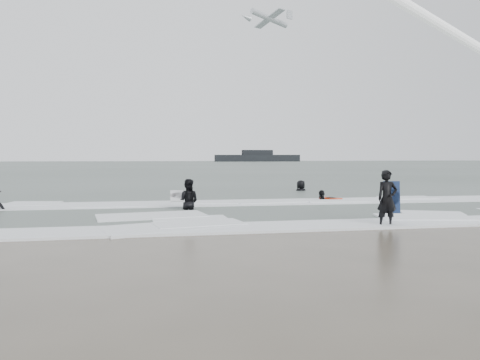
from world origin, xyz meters
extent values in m
plane|color=brown|center=(0.00, 0.00, 0.00)|extent=(320.00, 320.00, 0.00)
plane|color=#47544C|center=(0.00, 80.00, 0.06)|extent=(320.00, 320.00, 0.00)
imported|color=black|center=(3.33, -0.99, 0.00)|extent=(0.62, 0.41, 1.69)
imported|color=black|center=(-2.18, 4.02, 0.00)|extent=(1.00, 0.86, 1.76)
imported|color=black|center=(4.07, 6.58, 0.00)|extent=(0.87, 1.05, 1.67)
imported|color=black|center=(4.87, 12.36, 0.00)|extent=(1.00, 0.78, 1.82)
cube|color=white|center=(0.00, -0.60, 0.03)|extent=(30.03, 2.32, 0.07)
cube|color=white|center=(0.00, 6.00, 0.04)|extent=(30.00, 2.60, 0.09)
cube|color=black|center=(30.56, 145.25, 1.21)|extent=(29.30, 5.23, 2.30)
cube|color=black|center=(30.56, 145.25, 3.20)|extent=(10.47, 3.14, 1.67)
cylinder|color=silver|center=(13.79, 57.63, 23.24)|extent=(6.66, 4.09, 1.87)
cone|color=silver|center=(10.39, 59.43, 23.77)|extent=(2.11, 1.69, 1.14)
cube|color=silver|center=(13.79, 57.63, 23.19)|extent=(3.87, 5.77, 1.71)
cube|color=silver|center=(16.58, 56.16, 23.50)|extent=(1.05, 0.65, 1.30)
cylinder|color=white|center=(35.80, 46.02, 19.77)|extent=(38.28, 21.08, 7.34)
camera|label=1|loc=(-3.26, -13.68, 2.09)|focal=35.00mm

